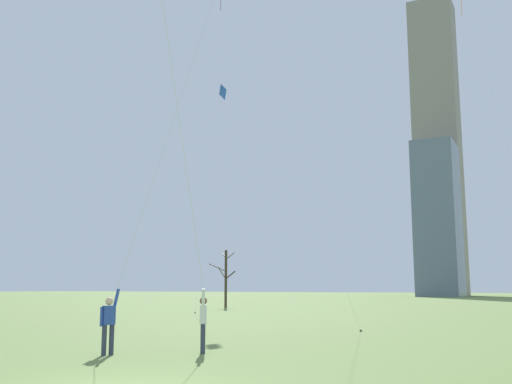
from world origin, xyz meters
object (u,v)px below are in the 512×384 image
Objects in this scene: kite_flyer_foreground_left_purple at (127,267)px; distant_kite_drifting_left_orange at (468,5)px; distant_kite_high_overhead_blue at (221,107)px; bare_tree_center at (226,277)px; kite_flyer_midfield_center_red at (185,188)px.

distant_kite_drifting_left_orange is (8.62, 13.23, 12.26)m from kite_flyer_foreground_left_purple.
bare_tree_center is at bearing 117.59° from distant_kite_high_overhead_blue.
kite_flyer_midfield_center_red is at bearing -111.58° from distant_kite_drifting_left_orange.
distant_kite_high_overhead_blue is 3.17× the size of bare_tree_center.
distant_kite_high_overhead_blue is 18.33m from bare_tree_center.
kite_flyer_foreground_left_purple is 3.72m from kite_flyer_midfield_center_red.
bare_tree_center is (-16.59, 35.21, 0.37)m from kite_flyer_foreground_left_purple.
distant_kite_drifting_left_orange is at bearing 68.42° from kite_flyer_midfield_center_red.
kite_flyer_foreground_left_purple is 28.58m from distant_kite_high_overhead_blue.
kite_flyer_midfield_center_red is (2.87, -1.31, 1.97)m from kite_flyer_foreground_left_purple.
kite_flyer_midfield_center_red reaches higher than distant_kite_high_overhead_blue.
kite_flyer_foreground_left_purple is at bearing -64.77° from bare_tree_center.
distant_kite_high_overhead_blue reaches higher than bare_tree_center.
distant_kite_high_overhead_blue is (-13.24, 24.62, 10.89)m from kite_flyer_midfield_center_red.
bare_tree_center is (-6.22, 11.89, -12.49)m from distant_kite_high_overhead_blue.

